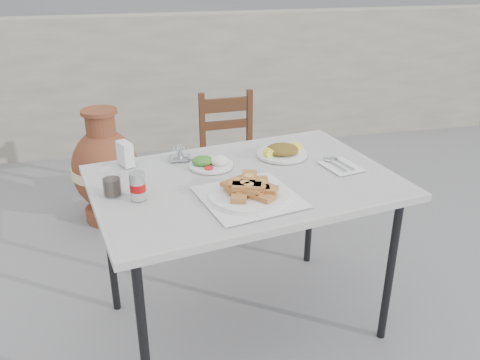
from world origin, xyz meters
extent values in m
plane|color=slate|center=(0.00, 0.00, 0.00)|extent=(80.00, 80.00, 0.00)
cylinder|color=black|center=(-0.63, -0.55, 0.37)|extent=(0.04, 0.04, 0.75)
cylinder|color=black|center=(0.49, -0.35, 0.37)|extent=(0.04, 0.04, 0.75)
cylinder|color=black|center=(-0.76, 0.15, 0.37)|extent=(0.04, 0.04, 0.75)
cylinder|color=black|center=(0.36, 0.36, 0.37)|extent=(0.04, 0.04, 0.75)
cube|color=silver|center=(-0.13, -0.10, 0.78)|extent=(1.45, 1.11, 0.03)
cube|color=white|center=(-0.13, -0.10, 0.79)|extent=(1.40, 1.06, 0.01)
cube|color=silver|center=(-0.16, -0.28, 0.80)|extent=(0.45, 0.45, 0.00)
cylinder|color=silver|center=(-0.16, -0.28, 0.81)|extent=(0.33, 0.33, 0.02)
cylinder|color=silver|center=(-0.16, -0.28, 0.80)|extent=(0.34, 0.34, 0.01)
cylinder|color=silver|center=(-0.26, 0.07, 0.80)|extent=(0.21, 0.21, 0.01)
ellipsoid|color=white|center=(-0.22, 0.06, 0.83)|extent=(0.08, 0.08, 0.05)
ellipsoid|color=#275F1B|center=(-0.29, 0.08, 0.82)|extent=(0.10, 0.09, 0.04)
cylinder|color=red|center=(-0.27, 0.01, 0.81)|extent=(0.04, 0.04, 0.01)
cylinder|color=silver|center=(0.11, 0.13, 0.80)|extent=(0.25, 0.25, 0.01)
ellipsoid|color=#2A6318|center=(0.11, 0.13, 0.83)|extent=(0.16, 0.15, 0.05)
cylinder|color=#EEEC40|center=(0.03, 0.09, 0.83)|extent=(0.05, 0.05, 0.04)
cylinder|color=#EEEC40|center=(0.19, 0.15, 0.83)|extent=(0.05, 0.05, 0.04)
cylinder|color=silver|center=(-0.60, -0.20, 0.85)|extent=(0.06, 0.06, 0.11)
cylinder|color=#B70D0E|center=(-0.60, -0.20, 0.85)|extent=(0.06, 0.06, 0.03)
cylinder|color=silver|center=(-0.60, -0.20, 0.91)|extent=(0.06, 0.06, 0.00)
cylinder|color=white|center=(-0.70, -0.13, 0.85)|extent=(0.08, 0.08, 0.11)
cylinder|color=black|center=(-0.70, -0.13, 0.83)|extent=(0.07, 0.07, 0.07)
cube|color=silver|center=(-0.64, 0.17, 0.85)|extent=(0.08, 0.10, 0.11)
cube|color=blue|center=(-0.61, 0.18, 0.84)|extent=(0.03, 0.05, 0.06)
cube|color=silver|center=(-0.39, 0.19, 0.80)|extent=(0.10, 0.08, 0.01)
cylinder|color=white|center=(-0.41, 0.17, 0.84)|extent=(0.02, 0.02, 0.06)
cylinder|color=white|center=(-0.36, 0.17, 0.84)|extent=(0.02, 0.02, 0.06)
cylinder|color=silver|center=(-0.39, 0.21, 0.83)|extent=(0.03, 0.03, 0.05)
cube|color=silver|center=(0.33, -0.07, 0.80)|extent=(0.18, 0.22, 0.00)
cube|color=silver|center=(0.31, -0.07, 0.80)|extent=(0.05, 0.14, 0.00)
ellipsoid|color=silver|center=(0.29, 0.01, 0.81)|extent=(0.04, 0.05, 0.01)
cube|color=silver|center=(0.35, -0.06, 0.80)|extent=(0.04, 0.14, 0.00)
cube|color=silver|center=(0.33, 0.02, 0.80)|extent=(0.03, 0.05, 0.00)
cube|color=#391A0F|center=(-0.12, 0.78, 0.20)|extent=(0.04, 0.04, 0.41)
cube|color=#391A0F|center=(0.20, 0.80, 0.20)|extent=(0.04, 0.04, 0.41)
cube|color=#391A0F|center=(-0.14, 1.11, 0.20)|extent=(0.04, 0.04, 0.41)
cube|color=#391A0F|center=(0.19, 1.13, 0.20)|extent=(0.04, 0.04, 0.41)
cube|color=maroon|center=(0.03, 0.96, 0.43)|extent=(0.40, 0.40, 0.05)
cube|color=#391A0F|center=(-0.14, 1.11, 0.64)|extent=(0.04, 0.04, 0.45)
cube|color=#391A0F|center=(0.19, 1.13, 0.64)|extent=(0.04, 0.04, 0.45)
cube|color=#391A0F|center=(0.02, 1.12, 0.77)|extent=(0.36, 0.05, 0.09)
cube|color=#391A0F|center=(0.02, 1.12, 0.64)|extent=(0.36, 0.05, 0.05)
cylinder|color=brown|center=(-0.80, 1.16, 0.04)|extent=(0.34, 0.34, 0.08)
ellipsoid|color=brown|center=(-0.80, 1.16, 0.37)|extent=(0.44, 0.44, 0.55)
cylinder|color=beige|center=(-0.80, 1.16, 0.37)|extent=(0.45, 0.45, 0.06)
cylinder|color=brown|center=(-0.80, 1.16, 0.67)|extent=(0.19, 0.19, 0.17)
cylinder|color=brown|center=(-0.80, 1.16, 0.77)|extent=(0.23, 0.23, 0.03)
cube|color=#A69C8B|center=(0.00, 2.50, 0.60)|extent=(6.00, 0.25, 1.20)
camera|label=1|loc=(-0.60, -2.08, 1.72)|focal=38.00mm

